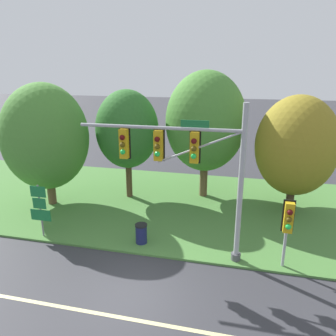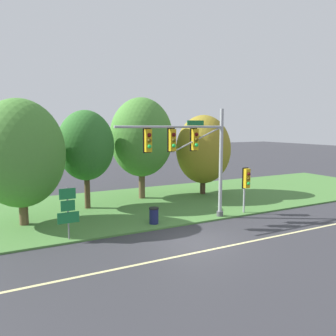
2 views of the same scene
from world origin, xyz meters
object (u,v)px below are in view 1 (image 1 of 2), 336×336
object	(u,v)px
tree_nearest_road	(45,137)
tree_mid_verge	(296,146)
pedestrian_signal_near_kerb	(288,221)
tree_behind_signpost	(206,122)
route_sign_post	(40,207)
trash_bin	(141,233)
tree_left_of_mast	(127,130)
traffic_signal_mast	(188,161)

from	to	relation	value
tree_nearest_road	tree_mid_verge	xyz separation A→B (m)	(13.70, 2.62, -0.37)
pedestrian_signal_near_kerb	tree_nearest_road	distance (m)	13.46
pedestrian_signal_near_kerb	tree_mid_verge	bearing A→B (deg)	81.73
pedestrian_signal_near_kerb	tree_behind_signpost	world-z (taller)	tree_behind_signpost
pedestrian_signal_near_kerb	tree_behind_signpost	distance (m)	8.67
route_sign_post	tree_mid_verge	xyz separation A→B (m)	(11.91, 6.29, 2.12)
tree_mid_verge	trash_bin	distance (m)	9.71
pedestrian_signal_near_kerb	tree_behind_signpost	size ratio (longest dim) A/B	0.38
pedestrian_signal_near_kerb	tree_left_of_mast	size ratio (longest dim) A/B	0.44
tree_nearest_road	tree_behind_signpost	size ratio (longest dim) A/B	0.92
trash_bin	tree_behind_signpost	bearing A→B (deg)	73.04
route_sign_post	tree_left_of_mast	bearing A→B (deg)	68.32
pedestrian_signal_near_kerb	tree_left_of_mast	world-z (taller)	tree_left_of_mast
traffic_signal_mast	tree_mid_verge	world-z (taller)	traffic_signal_mast
tree_nearest_road	route_sign_post	bearing A→B (deg)	-64.01
route_sign_post	tree_left_of_mast	world-z (taller)	tree_left_of_mast
tree_behind_signpost	trash_bin	size ratio (longest dim) A/B	8.24
route_sign_post	tree_nearest_road	bearing A→B (deg)	115.99
trash_bin	tree_nearest_road	bearing A→B (deg)	154.15
pedestrian_signal_near_kerb	tree_nearest_road	xyz separation A→B (m)	(-12.77, 3.79, 1.93)
trash_bin	route_sign_post	bearing A→B (deg)	-174.31
route_sign_post	trash_bin	xyz separation A→B (m)	(4.80, 0.48, -1.05)
route_sign_post	trash_bin	world-z (taller)	route_sign_post
pedestrian_signal_near_kerb	tree_mid_verge	distance (m)	6.66
tree_left_of_mast	pedestrian_signal_near_kerb	bearing A→B (deg)	-34.32
route_sign_post	tree_behind_signpost	bearing A→B (deg)	45.93
route_sign_post	trash_bin	distance (m)	4.94
tree_left_of_mast	tree_nearest_road	bearing A→B (deg)	-152.53
pedestrian_signal_near_kerb	traffic_signal_mast	bearing A→B (deg)	177.55
pedestrian_signal_near_kerb	tree_mid_verge	world-z (taller)	tree_mid_verge
tree_left_of_mast	tree_mid_verge	distance (m)	9.63
tree_nearest_road	trash_bin	xyz separation A→B (m)	(6.59, -3.20, -3.55)
tree_nearest_road	tree_behind_signpost	world-z (taller)	tree_behind_signpost
traffic_signal_mast	trash_bin	size ratio (longest dim) A/B	7.39
tree_nearest_road	tree_left_of_mast	world-z (taller)	tree_nearest_road
traffic_signal_mast	tree_behind_signpost	world-z (taller)	tree_behind_signpost
traffic_signal_mast	tree_mid_verge	bearing A→B (deg)	51.66
tree_behind_signpost	route_sign_post	bearing A→B (deg)	-134.07
route_sign_post	trash_bin	bearing A→B (deg)	5.69
pedestrian_signal_near_kerb	tree_behind_signpost	xyz separation A→B (m)	(-4.18, 7.14, 2.58)
pedestrian_signal_near_kerb	trash_bin	world-z (taller)	pedestrian_signal_near_kerb
tree_nearest_road	trash_bin	bearing A→B (deg)	-25.85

